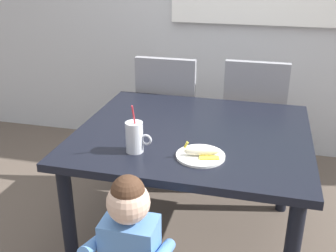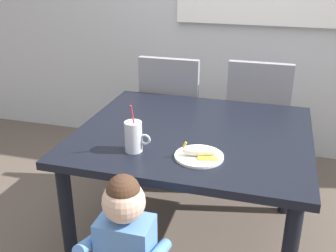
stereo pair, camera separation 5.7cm
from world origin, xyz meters
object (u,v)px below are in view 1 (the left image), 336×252
dining_chair_right (254,116)px  milk_cup (135,139)px  dining_table (193,146)px  snack_plate (200,156)px  peeled_banana (203,151)px  dining_chair_left (169,111)px  toddler_standing (130,244)px

dining_chair_right → milk_cup: size_ratio=3.86×
dining_table → dining_chair_right: 0.84m
dining_chair_right → snack_plate: dining_chair_right is taller
peeled_banana → dining_table: bearing=108.9°
dining_chair_left → milk_cup: 1.07m
dining_chair_left → milk_cup: size_ratio=3.86×
snack_plate → peeled_banana: 0.03m
dining_table → peeled_banana: (0.10, -0.30, 0.12)m
dining_table → snack_plate: (0.09, -0.29, 0.10)m
toddler_standing → dining_chair_right: bearing=75.0°
dining_table → peeled_banana: 0.34m
dining_chair_right → snack_plate: (-0.20, -1.07, 0.19)m
dining_table → toddler_standing: (-0.11, -0.73, -0.11)m
dining_chair_left → toddler_standing: dining_chair_left is taller
dining_chair_right → milk_cup: (-0.52, -1.09, 0.25)m
toddler_standing → milk_cup: (-0.11, 0.42, 0.27)m
dining_chair_right → toddler_standing: bearing=75.0°
dining_table → snack_plate: size_ratio=5.34×
milk_cup → toddler_standing: bearing=-75.0°
snack_plate → peeled_banana: peeled_banana is taller
dining_table → toddler_standing: 0.75m
dining_chair_left → dining_chair_right: bearing=-174.9°
dining_chair_left → snack_plate: (0.41, -1.02, 0.19)m
dining_table → dining_chair_left: (-0.31, 0.73, -0.09)m
dining_chair_right → toddler_standing: 1.56m
dining_table → milk_cup: milk_cup is taller
peeled_banana → snack_plate: bearing=165.2°
dining_chair_left → toddler_standing: bearing=97.9°
dining_table → milk_cup: 0.42m
toddler_standing → snack_plate: bearing=65.1°
dining_table → milk_cup: size_ratio=4.95×
dining_chair_left → snack_plate: dining_chair_left is taller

